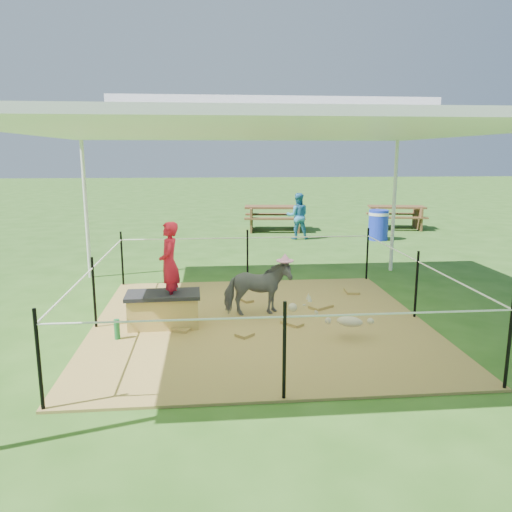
{
  "coord_description": "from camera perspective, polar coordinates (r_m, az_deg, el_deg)",
  "views": [
    {
      "loc": [
        -0.69,
        -6.65,
        2.34
      ],
      "look_at": [
        0.0,
        0.6,
        0.85
      ],
      "focal_mm": 35.0,
      "sensor_mm": 36.0,
      "label": 1
    }
  ],
  "objects": [
    {
      "name": "ground",
      "position": [
        7.09,
        0.46,
        -7.73
      ],
      "size": [
        90.0,
        90.0,
        0.0
      ],
      "primitive_type": "plane",
      "color": "#2D5919",
      "rests_on": "ground"
    },
    {
      "name": "hay_patch",
      "position": [
        7.08,
        0.46,
        -7.61
      ],
      "size": [
        4.6,
        4.6,
        0.03
      ],
      "primitive_type": "cube",
      "color": "brown",
      "rests_on": "ground"
    },
    {
      "name": "canopy_tent",
      "position": [
        6.7,
        0.5,
        14.57
      ],
      "size": [
        6.3,
        6.3,
        2.9
      ],
      "color": "silver",
      "rests_on": "ground"
    },
    {
      "name": "rope_fence",
      "position": [
        6.9,
        0.47,
        -2.68
      ],
      "size": [
        4.54,
        4.54,
        1.0
      ],
      "color": "black",
      "rests_on": "ground"
    },
    {
      "name": "straw_bale",
      "position": [
        6.96,
        -10.51,
        -6.22
      ],
      "size": [
        0.95,
        0.5,
        0.41
      ],
      "primitive_type": "cube",
      "rotation": [
        0.0,
        0.0,
        0.03
      ],
      "color": "#B78642",
      "rests_on": "hay_patch"
    },
    {
      "name": "dark_cloth",
      "position": [
        6.89,
        -10.58,
        -4.37
      ],
      "size": [
        1.01,
        0.55,
        0.05
      ],
      "primitive_type": "cube",
      "rotation": [
        0.0,
        0.0,
        0.03
      ],
      "color": "black",
      "rests_on": "straw_bale"
    },
    {
      "name": "woman",
      "position": [
        6.76,
        -9.9,
        -0.0
      ],
      "size": [
        0.28,
        0.42,
        1.12
      ],
      "primitive_type": "imported",
      "rotation": [
        0.0,
        0.0,
        -1.54
      ],
      "color": "red",
      "rests_on": "straw_bale"
    },
    {
      "name": "green_bottle",
      "position": [
        6.64,
        -15.6,
        -8.06
      ],
      "size": [
        0.07,
        0.07,
        0.26
      ],
      "primitive_type": "cylinder",
      "rotation": [
        0.0,
        0.0,
        0.03
      ],
      "color": "#186D32",
      "rests_on": "hay_patch"
    },
    {
      "name": "pony",
      "position": [
        7.24,
        0.16,
        -3.73
      ],
      "size": [
        0.99,
        0.52,
        0.8
      ],
      "primitive_type": "imported",
      "rotation": [
        0.0,
        0.0,
        1.67
      ],
      "color": "#49494D",
      "rests_on": "hay_patch"
    },
    {
      "name": "pink_hat",
      "position": [
        7.13,
        0.17,
        -0.17
      ],
      "size": [
        0.25,
        0.25,
        0.12
      ],
      "primitive_type": "cylinder",
      "color": "pink",
      "rests_on": "pony"
    },
    {
      "name": "foal",
      "position": [
        6.5,
        10.66,
        -7.13
      ],
      "size": [
        1.02,
        0.82,
        0.5
      ],
      "primitive_type": null,
      "rotation": [
        0.0,
        0.0,
        -0.41
      ],
      "color": "#C0AF8C",
      "rests_on": "hay_patch"
    },
    {
      "name": "trash_barrel",
      "position": [
        14.24,
        13.8,
        3.46
      ],
      "size": [
        0.7,
        0.7,
        0.83
      ],
      "primitive_type": "cylinder",
      "rotation": [
        0.0,
        0.0,
        -0.38
      ],
      "color": "#1A30C6",
      "rests_on": "ground"
    },
    {
      "name": "picnic_table_near",
      "position": [
        15.59,
        2.11,
        4.34
      ],
      "size": [
        1.97,
        1.51,
        0.76
      ],
      "primitive_type": "cube",
      "rotation": [
        0.0,
        0.0,
        -0.11
      ],
      "color": "#553A1D",
      "rests_on": "ground"
    },
    {
      "name": "picnic_table_far",
      "position": [
        16.6,
        15.71,
        4.28
      ],
      "size": [
        1.93,
        1.55,
        0.72
      ],
      "primitive_type": "cube",
      "rotation": [
        0.0,
        0.0,
        -0.18
      ],
      "color": "#54391D",
      "rests_on": "ground"
    },
    {
      "name": "distant_person",
      "position": [
        14.0,
        4.79,
        4.57
      ],
      "size": [
        0.66,
        0.54,
        1.29
      ],
      "primitive_type": "imported",
      "rotation": [
        0.0,
        0.0,
        3.06
      ],
      "color": "teal",
      "rests_on": "ground"
    }
  ]
}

